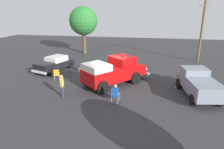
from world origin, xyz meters
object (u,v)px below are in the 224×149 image
at_px(spectator_seated, 116,92).
at_px(oak_tree_left, 83,21).
at_px(lawn_chair_by_car, 57,74).
at_px(traffic_cone, 178,83).
at_px(vintage_fire_truck, 114,71).
at_px(classic_hot_rod, 55,63).
at_px(utility_pole, 202,31).
at_px(lawn_chair_near_truck, 115,94).
at_px(lawn_chair_spare, 83,67).
at_px(spectator_standing, 62,84).
at_px(parked_pickup, 198,83).

xyz_separation_m(spectator_seated, oak_tree_left, (-7.18, 14.94, 3.85)).
distance_m(lawn_chair_by_car, traffic_cone, 10.57).
distance_m(vintage_fire_truck, classic_hot_rod, 7.42).
relative_size(spectator_seated, utility_pole, 0.18).
xyz_separation_m(lawn_chair_near_truck, lawn_chair_spare, (-4.33, 5.90, 0.00)).
bearing_deg(traffic_cone, spectator_standing, -157.58).
relative_size(classic_hot_rod, spectator_standing, 2.82).
relative_size(parked_pickup, lawn_chair_spare, 4.94).
relative_size(parked_pickup, lawn_chair_by_car, 4.94).
bearing_deg(lawn_chair_by_car, spectator_seated, -29.10).
height_order(lawn_chair_near_truck, spectator_seated, spectator_seated).
relative_size(vintage_fire_truck, traffic_cone, 9.35).
xyz_separation_m(vintage_fire_truck, lawn_chair_near_truck, (0.68, -3.41, -0.61)).
xyz_separation_m(lawn_chair_near_truck, spectator_standing, (-3.96, 0.24, 0.37)).
bearing_deg(traffic_cone, lawn_chair_near_truck, -140.70).
relative_size(lawn_chair_spare, traffic_cone, 1.61).
bearing_deg(traffic_cone, oak_tree_left, 136.15).
xyz_separation_m(parked_pickup, traffic_cone, (-1.15, 1.54, -0.68)).
relative_size(lawn_chair_by_car, lawn_chair_spare, 1.00).
relative_size(lawn_chair_near_truck, lawn_chair_by_car, 1.00).
height_order(utility_pole, traffic_cone, utility_pole).
xyz_separation_m(classic_hot_rod, lawn_chair_near_truck, (7.51, -6.26, -0.16)).
height_order(vintage_fire_truck, traffic_cone, vintage_fire_truck).
bearing_deg(classic_hot_rod, utility_pole, 22.99).
relative_size(vintage_fire_truck, spectator_standing, 3.55).
xyz_separation_m(classic_hot_rod, lawn_chair_by_car, (1.56, -2.80, -0.16)).
xyz_separation_m(classic_hot_rod, traffic_cone, (12.12, -2.49, -0.44)).
distance_m(lawn_chair_spare, traffic_cone, 9.19).
height_order(classic_hot_rod, spectator_seated, classic_hot_rod).
relative_size(lawn_chair_spare, spectator_standing, 0.61).
height_order(spectator_standing, oak_tree_left, oak_tree_left).
bearing_deg(parked_pickup, lawn_chair_spare, 160.02).
bearing_deg(lawn_chair_by_car, utility_pole, 33.90).
xyz_separation_m(classic_hot_rod, utility_pole, (15.52, 6.59, 2.95)).
bearing_deg(vintage_fire_truck, oak_tree_left, 119.03).
distance_m(classic_hot_rod, parked_pickup, 13.87).
bearing_deg(parked_pickup, spectator_seated, -159.87).
bearing_deg(classic_hot_rod, vintage_fire_truck, -22.63).
distance_m(lawn_chair_spare, oak_tree_left, 10.38).
height_order(oak_tree_left, traffic_cone, oak_tree_left).
height_order(lawn_chair_by_car, traffic_cone, lawn_chair_by_car).
height_order(lawn_chair_spare, spectator_standing, spectator_standing).
relative_size(lawn_chair_by_car, spectator_standing, 0.61).
height_order(lawn_chair_near_truck, utility_pole, utility_pole).
distance_m(parked_pickup, oak_tree_left, 18.55).
xyz_separation_m(oak_tree_left, utility_pole, (15.16, -2.22, -0.85)).
relative_size(spectator_seated, spectator_standing, 0.77).
bearing_deg(vintage_fire_truck, classic_hot_rod, 157.37).
bearing_deg(lawn_chair_spare, vintage_fire_truck, -34.25).
xyz_separation_m(lawn_chair_by_car, utility_pole, (13.97, 9.39, 3.11)).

